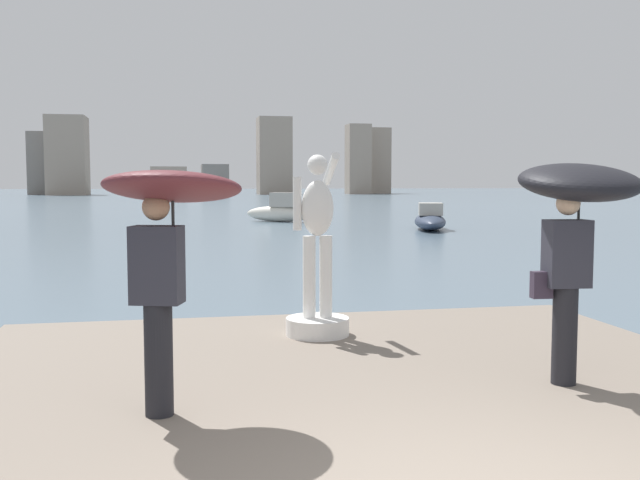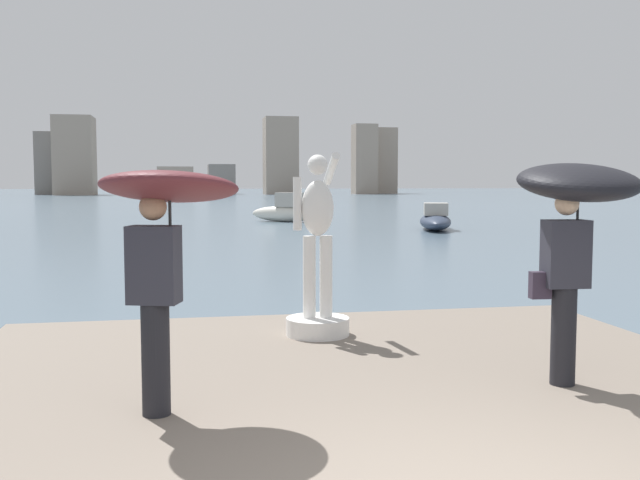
{
  "view_description": "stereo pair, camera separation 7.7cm",
  "coord_description": "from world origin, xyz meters",
  "px_view_note": "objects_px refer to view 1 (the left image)",
  "views": [
    {
      "loc": [
        -1.6,
        -3.38,
        2.21
      ],
      "look_at": [
        0.0,
        4.68,
        1.55
      ],
      "focal_mm": 40.36,
      "sensor_mm": 36.0,
      "label": 1
    },
    {
      "loc": [
        -1.52,
        -3.39,
        2.21
      ],
      "look_at": [
        0.0,
        4.68,
        1.55
      ],
      "focal_mm": 40.36,
      "sensor_mm": 36.0,
      "label": 2
    }
  ],
  "objects_px": {
    "onlooker_right": "(576,206)",
    "boat_leftward": "(430,220)",
    "onlooker_left": "(168,222)",
    "statue_white_figure": "(317,272)",
    "boat_near": "(280,211)"
  },
  "relations": [
    {
      "from": "statue_white_figure",
      "to": "onlooker_left",
      "type": "bearing_deg",
      "value": -122.46
    },
    {
      "from": "onlooker_right",
      "to": "statue_white_figure",
      "type": "bearing_deg",
      "value": 127.57
    },
    {
      "from": "onlooker_right",
      "to": "boat_near",
      "type": "relative_size",
      "value": 0.53
    },
    {
      "from": "statue_white_figure",
      "to": "boat_near",
      "type": "relative_size",
      "value": 0.56
    },
    {
      "from": "onlooker_left",
      "to": "boat_leftward",
      "type": "bearing_deg",
      "value": 66.07
    },
    {
      "from": "onlooker_right",
      "to": "boat_near",
      "type": "xyz_separation_m",
      "value": [
        2.14,
        33.86,
        -1.4
      ]
    },
    {
      "from": "boat_near",
      "to": "onlooker_right",
      "type": "bearing_deg",
      "value": -93.62
    },
    {
      "from": "onlooker_left",
      "to": "boat_leftward",
      "type": "relative_size",
      "value": 0.35
    },
    {
      "from": "onlooker_left",
      "to": "boat_near",
      "type": "relative_size",
      "value": 0.5
    },
    {
      "from": "onlooker_left",
      "to": "boat_leftward",
      "type": "distance_m",
      "value": 28.68
    },
    {
      "from": "statue_white_figure",
      "to": "onlooker_right",
      "type": "height_order",
      "value": "statue_white_figure"
    },
    {
      "from": "onlooker_right",
      "to": "boat_leftward",
      "type": "bearing_deg",
      "value": 72.75
    },
    {
      "from": "onlooker_left",
      "to": "boat_near",
      "type": "height_order",
      "value": "onlooker_left"
    },
    {
      "from": "onlooker_left",
      "to": "boat_leftward",
      "type": "height_order",
      "value": "onlooker_left"
    },
    {
      "from": "onlooker_left",
      "to": "boat_near",
      "type": "bearing_deg",
      "value": 80.51
    }
  ]
}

